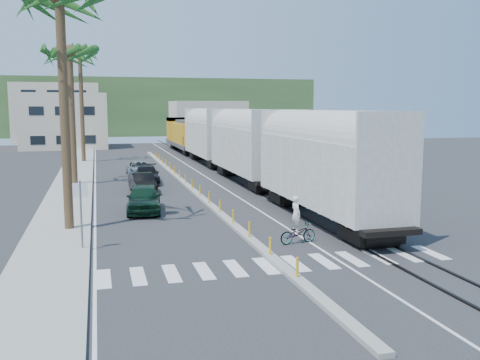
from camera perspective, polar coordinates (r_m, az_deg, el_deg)
name	(u,v)px	position (r m, az deg, el deg)	size (l,w,h in m)	color
ground	(263,251)	(22.62, 2.42, -7.62)	(140.00, 140.00, 0.00)	#28282B
sidewalk	(74,179)	(46.22, -17.30, 0.06)	(3.00, 90.00, 0.15)	gray
rails	(224,171)	(50.50, -1.68, 0.99)	(1.56, 100.00, 0.06)	black
median	(186,184)	(41.70, -5.82, -0.41)	(0.45, 60.00, 0.85)	gray
crosswalk	(278,265)	(20.80, 4.10, -9.01)	(14.00, 2.20, 0.01)	silver
lane_markings	(151,178)	(46.40, -9.44, 0.25)	(9.42, 90.00, 0.01)	silver
freight_train	(230,142)	(48.07, -1.08, 4.09)	(3.00, 60.94, 5.85)	#ABA89D
palm_trees	(72,43)	(43.79, -17.46, 13.73)	(3.50, 37.20, 13.75)	brown
street_sign	(81,205)	(23.16, -16.63, -2.58)	(0.60, 0.08, 3.00)	slate
buildings	(97,117)	(92.47, -15.03, 6.51)	(38.00, 27.00, 10.00)	beige
hillside	(126,107)	(120.97, -12.03, 7.62)	(80.00, 20.00, 12.00)	#385628
car_lead	(144,198)	(31.24, -10.22, -1.93)	(2.35, 4.86, 1.60)	black
car_second	(142,183)	(38.40, -10.36, -0.31)	(1.79, 4.25, 1.37)	black
car_third	(147,175)	(42.87, -9.92, 0.55)	(2.29, 4.90, 1.38)	black
car_rear	(139,168)	(48.01, -10.72, 1.23)	(2.14, 4.59, 1.27)	#AAACAF
cyclist	(297,228)	(23.89, 6.13, -5.16)	(1.19, 1.94, 2.14)	#9EA0A5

